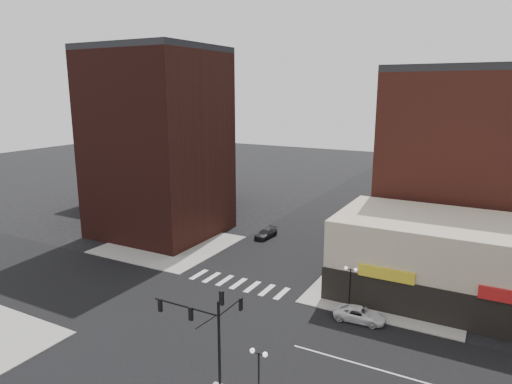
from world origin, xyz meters
The scene contains 14 objects.
ground centered at (0.00, 0.00, 0.00)m, with size 240.00×240.00×0.00m, color black.
road_ew centered at (0.00, 0.00, 0.01)m, with size 200.00×14.00×0.02m, color black.
road_ns centered at (0.00, 0.00, 0.01)m, with size 14.00×200.00×0.02m, color black.
sidewalk_nw centered at (-14.50, 14.50, 0.06)m, with size 15.00×15.00×0.12m, color gray.
sidewalk_ne centered at (14.50, 14.50, 0.06)m, with size 15.00×15.00×0.12m, color gray.
building_nw centered at (-19.00, 18.50, 12.50)m, with size 16.00×15.00×25.00m, color #3A1612.
building_nw_low centered at (-32.00, 34.00, 6.00)m, with size 20.00×18.00×12.00m, color #3A1612.
building_ne_midrise centered at (19.00, 29.50, 11.00)m, with size 18.00×15.00×22.00m, color maroon.
building_ne_row centered at (21.00, 15.00, 3.30)m, with size 24.20×12.20×8.00m.
traffic_signal centered at (7.24, -7.83, 4.96)m, with size 5.59×3.09×7.77m.
street_lamp_se_a centered at (11.00, -8.00, 3.29)m, with size 1.22×0.32×4.16m.
street_lamp_ne centered at (12.00, 8.00, 3.29)m, with size 1.22×0.32×4.16m.
white_suv centered at (13.43, 6.50, 0.63)m, with size 2.08×4.52×1.26m, color white.
dark_sedan_north centered at (-4.57, 23.27, 0.61)m, with size 1.72×4.22×1.22m, color black.
Camera 1 is at (22.99, -30.47, 20.11)m, focal length 32.00 mm.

